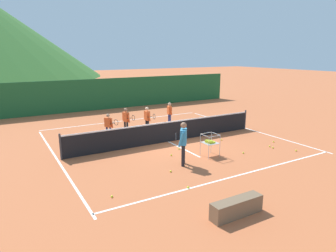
# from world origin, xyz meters

# --- Properties ---
(ground_plane) EXTENTS (120.00, 120.00, 0.00)m
(ground_plane) POSITION_xyz_m (0.00, 0.00, 0.00)
(ground_plane) COLOR #BC6038
(line_baseline_near) EXTENTS (10.02, 0.08, 0.01)m
(line_baseline_near) POSITION_xyz_m (0.00, -4.66, 0.00)
(line_baseline_near) COLOR white
(line_baseline_near) RESTS_ON ground
(line_baseline_far) EXTENTS (10.02, 0.08, 0.01)m
(line_baseline_far) POSITION_xyz_m (0.00, 5.25, 0.00)
(line_baseline_far) COLOR white
(line_baseline_far) RESTS_ON ground
(line_sideline_west) EXTENTS (0.08, 9.91, 0.01)m
(line_sideline_west) POSITION_xyz_m (-5.01, 0.00, 0.00)
(line_sideline_west) COLOR white
(line_sideline_west) RESTS_ON ground
(line_sideline_east) EXTENTS (0.08, 9.91, 0.01)m
(line_sideline_east) POSITION_xyz_m (5.01, 0.00, 0.00)
(line_sideline_east) COLOR white
(line_sideline_east) RESTS_ON ground
(line_service_center) EXTENTS (0.08, 5.05, 0.01)m
(line_service_center) POSITION_xyz_m (0.00, 0.00, 0.00)
(line_service_center) COLOR white
(line_service_center) RESTS_ON ground
(tennis_net) EXTENTS (9.79, 0.08, 1.05)m
(tennis_net) POSITION_xyz_m (0.00, 0.00, 0.50)
(tennis_net) COLOR #333338
(tennis_net) RESTS_ON ground
(instructor) EXTENTS (0.56, 0.81, 1.63)m
(instructor) POSITION_xyz_m (-1.04, -2.85, 0.98)
(instructor) COLOR black
(instructor) RESTS_ON ground
(student_0) EXTENTS (0.58, 0.53, 1.27)m
(student_0) POSITION_xyz_m (-2.29, 1.75, 0.77)
(student_0) COLOR navy
(student_0) RESTS_ON ground
(student_1) EXTENTS (0.46, 0.63, 1.37)m
(student_1) POSITION_xyz_m (-1.19, 2.23, 0.82)
(student_1) COLOR black
(student_1) RESTS_ON ground
(student_2) EXTENTS (0.41, 0.66, 1.35)m
(student_2) POSITION_xyz_m (-0.09, 2.02, 0.81)
(student_2) COLOR black
(student_2) RESTS_ON ground
(student_3) EXTENTS (0.34, 0.53, 1.32)m
(student_3) POSITION_xyz_m (1.75, 2.87, 0.79)
(student_3) COLOR navy
(student_3) RESTS_ON ground
(ball_cart) EXTENTS (0.58, 0.58, 0.90)m
(ball_cart) POSITION_xyz_m (0.43, -2.56, 0.59)
(ball_cart) COLOR #B7B7BC
(ball_cart) RESTS_ON ground
(tennis_ball_0) EXTENTS (0.07, 0.07, 0.07)m
(tennis_ball_0) POSITION_xyz_m (3.97, -3.97, 0.03)
(tennis_ball_0) COLOR yellow
(tennis_ball_0) RESTS_ON ground
(tennis_ball_1) EXTENTS (0.07, 0.07, 0.07)m
(tennis_ball_1) POSITION_xyz_m (-4.25, -4.03, 0.03)
(tennis_ball_1) COLOR yellow
(tennis_ball_1) RESTS_ON ground
(tennis_ball_2) EXTENTS (0.07, 0.07, 0.07)m
(tennis_ball_2) POSITION_xyz_m (2.30, -1.10, 0.03)
(tennis_ball_2) COLOR yellow
(tennis_ball_2) RESTS_ON ground
(tennis_ball_3) EXTENTS (0.07, 0.07, 0.07)m
(tennis_ball_3) POSITION_xyz_m (3.49, -2.97, 0.03)
(tennis_ball_3) COLOR yellow
(tennis_ball_3) RESTS_ON ground
(tennis_ball_4) EXTENTS (0.07, 0.07, 0.07)m
(tennis_ball_4) POSITION_xyz_m (-0.91, -1.79, 0.03)
(tennis_ball_4) COLOR yellow
(tennis_ball_4) RESTS_ON ground
(tennis_ball_5) EXTENTS (0.07, 0.07, 0.07)m
(tennis_ball_5) POSITION_xyz_m (-0.20, -1.24, 0.03)
(tennis_ball_5) COLOR yellow
(tennis_ball_5) RESTS_ON ground
(tennis_ball_6) EXTENTS (0.07, 0.07, 0.07)m
(tennis_ball_6) POSITION_xyz_m (-2.00, -4.63, 0.03)
(tennis_ball_6) COLOR yellow
(tennis_ball_6) RESTS_ON ground
(tennis_ball_7) EXTENTS (0.07, 0.07, 0.07)m
(tennis_ball_7) POSITION_xyz_m (4.19, -2.58, 0.03)
(tennis_ball_7) COLOR yellow
(tennis_ball_7) RESTS_ON ground
(tennis_ball_8) EXTENTS (0.07, 0.07, 0.07)m
(tennis_ball_8) POSITION_xyz_m (-1.81, -3.25, 0.03)
(tennis_ball_8) COLOR yellow
(tennis_ball_8) RESTS_ON ground
(tennis_ball_9) EXTENTS (0.07, 0.07, 0.07)m
(tennis_ball_9) POSITION_xyz_m (3.44, -3.19, 0.03)
(tennis_ball_9) COLOR yellow
(tennis_ball_9) RESTS_ON ground
(tennis_ball_10) EXTENTS (0.07, 0.07, 0.07)m
(tennis_ball_10) POSITION_xyz_m (1.82, -3.06, 0.03)
(tennis_ball_10) COLOR yellow
(tennis_ball_10) RESTS_ON ground
(windscreen_fence) EXTENTS (22.04, 0.08, 2.27)m
(windscreen_fence) POSITION_xyz_m (0.00, 9.58, 1.13)
(windscreen_fence) COLOR #1E5B2D
(windscreen_fence) RESTS_ON ground
(courtside_bench) EXTENTS (1.50, 0.36, 0.46)m
(courtside_bench) POSITION_xyz_m (-1.82, -6.58, 0.23)
(courtside_bench) COLOR brown
(courtside_bench) RESTS_ON ground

